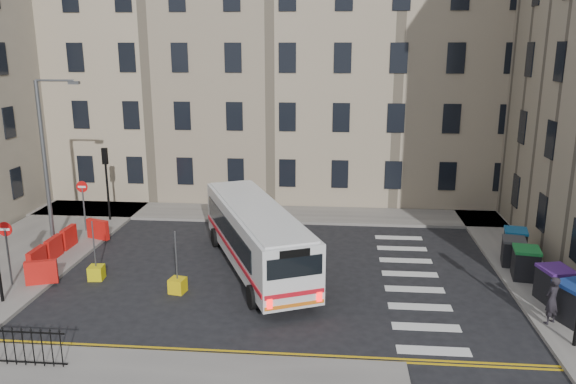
# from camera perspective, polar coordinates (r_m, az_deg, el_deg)

# --- Properties ---
(ground) EXTENTS (120.00, 120.00, 0.00)m
(ground) POSITION_cam_1_polar(r_m,az_deg,el_deg) (24.76, 3.06, -8.37)
(ground) COLOR black
(ground) RESTS_ON ground
(pavement_north) EXTENTS (36.00, 3.20, 0.15)m
(pavement_north) POSITION_cam_1_polar(r_m,az_deg,el_deg) (33.50, -6.71, -2.11)
(pavement_north) COLOR slate
(pavement_north) RESTS_ON ground
(pavement_east) EXTENTS (2.40, 26.00, 0.15)m
(pavement_east) POSITION_cam_1_polar(r_m,az_deg,el_deg) (29.64, 21.10, -5.27)
(pavement_east) COLOR slate
(pavement_east) RESTS_ON ground
(pavement_west) EXTENTS (6.00, 22.00, 0.15)m
(pavement_west) POSITION_cam_1_polar(r_m,az_deg,el_deg) (29.56, -25.26, -5.76)
(pavement_west) COLOR slate
(pavement_west) RESTS_ON ground
(terrace_north) EXTENTS (38.30, 10.80, 17.20)m
(terrace_north) POSITION_cam_1_polar(r_m,az_deg,el_deg) (39.07, -6.49, 13.01)
(terrace_north) COLOR tan
(terrace_north) RESTS_ON ground
(traffic_light_nw) EXTENTS (0.28, 0.22, 4.10)m
(traffic_light_nw) POSITION_cam_1_polar(r_m,az_deg,el_deg) (32.64, -17.99, 1.89)
(traffic_light_nw) COLOR black
(traffic_light_nw) RESTS_ON pavement_west
(streetlamp) EXTENTS (0.50, 0.22, 8.14)m
(streetlamp) POSITION_cam_1_polar(r_m,az_deg,el_deg) (28.82, -23.47, 2.75)
(streetlamp) COLOR #595B5E
(streetlamp) RESTS_ON pavement_west
(no_entry_north) EXTENTS (0.60, 0.08, 3.00)m
(no_entry_north) POSITION_cam_1_polar(r_m,az_deg,el_deg) (31.25, -20.12, -0.34)
(no_entry_north) COLOR #595B5E
(no_entry_north) RESTS_ON pavement_west
(no_entry_south) EXTENTS (0.60, 0.08, 3.00)m
(no_entry_south) POSITION_cam_1_polar(r_m,az_deg,el_deg) (25.37, -26.70, -4.40)
(no_entry_south) COLOR #595B5E
(no_entry_south) RESTS_ON pavement_west
(roadworks_barriers) EXTENTS (1.66, 6.26, 1.00)m
(roadworks_barriers) POSITION_cam_1_polar(r_m,az_deg,el_deg) (27.94, -22.04, -5.31)
(roadworks_barriers) COLOR red
(roadworks_barriers) RESTS_ON pavement_west
(bus) EXTENTS (6.28, 10.43, 2.82)m
(bus) POSITION_cam_1_polar(r_m,az_deg,el_deg) (24.75, -3.25, -4.34)
(bus) COLOR silver
(bus) RESTS_ON ground
(wheelie_bin_a) EXTENTS (1.52, 1.61, 1.41)m
(wheelie_bin_a) POSITION_cam_1_polar(r_m,az_deg,el_deg) (22.62, 27.13, -9.99)
(wheelie_bin_a) COLOR black
(wheelie_bin_a) RESTS_ON pavement_east
(wheelie_bin_b) EXTENTS (1.32, 1.44, 1.36)m
(wheelie_bin_b) POSITION_cam_1_polar(r_m,az_deg,el_deg) (23.98, 25.47, -8.48)
(wheelie_bin_b) COLOR black
(wheelie_bin_b) RESTS_ON pavement_east
(wheelie_bin_c) EXTENTS (1.23, 1.36, 1.33)m
(wheelie_bin_c) POSITION_cam_1_polar(r_m,az_deg,el_deg) (25.79, 22.99, -6.66)
(wheelie_bin_c) COLOR black
(wheelie_bin_c) RESTS_ON pavement_east
(wheelie_bin_d) EXTENTS (1.16, 1.28, 1.23)m
(wheelie_bin_d) POSITION_cam_1_polar(r_m,az_deg,el_deg) (27.12, 21.90, -5.63)
(wheelie_bin_d) COLOR black
(wheelie_bin_d) RESTS_ON pavement_east
(wheelie_bin_e) EXTENTS (1.23, 1.34, 1.28)m
(wheelie_bin_e) POSITION_cam_1_polar(r_m,az_deg,el_deg) (28.28, 22.05, -4.77)
(wheelie_bin_e) COLOR black
(wheelie_bin_e) RESTS_ON pavement_east
(pedestrian) EXTENTS (0.76, 0.72, 1.75)m
(pedestrian) POSITION_cam_1_polar(r_m,az_deg,el_deg) (22.06, 25.22, -9.92)
(pedestrian) COLOR black
(pedestrian) RESTS_ON pavement_east
(bollard_yellow) EXTENTS (0.70, 0.70, 0.60)m
(bollard_yellow) POSITION_cam_1_polar(r_m,az_deg,el_deg) (23.37, -11.15, -9.29)
(bollard_yellow) COLOR gold
(bollard_yellow) RESTS_ON ground
(bollard_chevron) EXTENTS (0.65, 0.65, 0.60)m
(bollard_chevron) POSITION_cam_1_polar(r_m,az_deg,el_deg) (25.49, -18.88, -7.76)
(bollard_chevron) COLOR #CCC00C
(bollard_chevron) RESTS_ON ground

